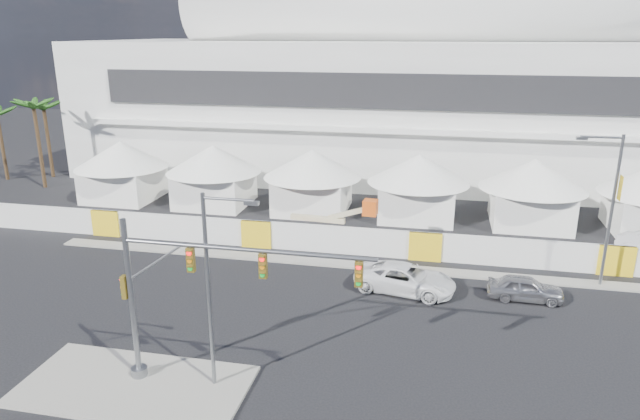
% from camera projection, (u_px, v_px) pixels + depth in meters
% --- Properties ---
extents(ground, '(160.00, 160.00, 0.00)m').
position_uv_depth(ground, '(284.00, 366.00, 26.72)').
color(ground, black).
rests_on(ground, ground).
extents(median_island, '(10.00, 5.00, 0.15)m').
position_uv_depth(median_island, '(134.00, 386.00, 25.07)').
color(median_island, gray).
rests_on(median_island, ground).
extents(stadium, '(80.00, 24.80, 21.98)m').
position_uv_depth(stadium, '(464.00, 85.00, 60.91)').
color(stadium, silver).
rests_on(stadium, ground).
extents(tent_row, '(53.40, 8.40, 5.40)m').
position_uv_depth(tent_row, '(364.00, 178.00, 48.08)').
color(tent_row, white).
rests_on(tent_row, ground).
extents(hoarding_fence, '(70.00, 0.25, 2.00)m').
position_uv_depth(hoarding_fence, '(425.00, 246.00, 38.77)').
color(hoarding_fence, silver).
rests_on(hoarding_fence, ground).
extents(palm_cluster, '(10.60, 10.60, 8.55)m').
position_uv_depth(palm_cluster, '(46.00, 113.00, 58.78)').
color(palm_cluster, '#47331E').
rests_on(palm_cluster, ground).
extents(sedan_silver, '(1.78, 4.29, 1.45)m').
position_uv_depth(sedan_silver, '(525.00, 288.00, 33.09)').
color(sedan_silver, '#999A9E').
rests_on(sedan_silver, ground).
extents(pickup_curb, '(3.75, 6.37, 1.66)m').
position_uv_depth(pickup_curb, '(405.00, 278.00, 34.14)').
color(pickup_curb, white).
rests_on(pickup_curb, ground).
extents(traffic_mast, '(10.95, 0.72, 7.44)m').
position_uv_depth(traffic_mast, '(181.00, 296.00, 24.01)').
color(traffic_mast, gray).
rests_on(traffic_mast, median_island).
extents(streetlight_median, '(2.41, 0.24, 8.71)m').
position_uv_depth(streetlight_median, '(213.00, 279.00, 23.63)').
color(streetlight_median, slate).
rests_on(streetlight_median, median_island).
extents(streetlight_curb, '(2.78, 0.63, 9.40)m').
position_uv_depth(streetlight_curb, '(609.00, 201.00, 33.50)').
color(streetlight_curb, gray).
rests_on(streetlight_curb, ground).
extents(boom_lift, '(7.57, 1.99, 3.82)m').
position_uv_depth(boom_lift, '(311.00, 232.00, 41.46)').
color(boom_lift, '#DE5414').
rests_on(boom_lift, ground).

